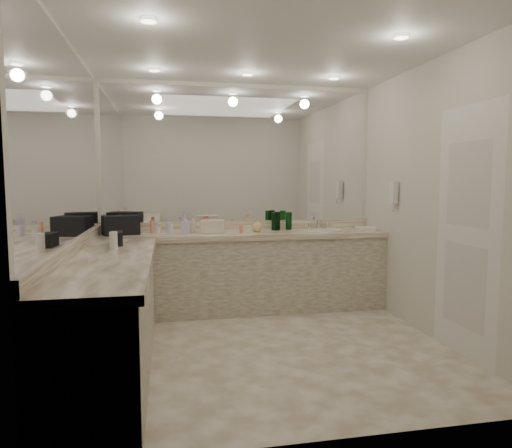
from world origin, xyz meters
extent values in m
plane|color=beige|center=(0.00, 0.00, 0.00)|extent=(3.20, 3.20, 0.00)
plane|color=white|center=(0.00, 0.00, 2.60)|extent=(3.20, 3.20, 0.00)
cube|color=silver|center=(0.00, 1.50, 1.30)|extent=(3.20, 0.02, 2.60)
cube|color=silver|center=(-1.60, 0.00, 1.30)|extent=(0.02, 3.00, 2.60)
cube|color=silver|center=(1.60, 0.00, 1.30)|extent=(0.02, 3.00, 2.60)
cube|color=beige|center=(0.00, 1.20, 0.42)|extent=(3.20, 0.60, 0.84)
cube|color=white|center=(0.00, 1.19, 0.87)|extent=(3.20, 0.64, 0.06)
cube|color=beige|center=(-1.30, -0.30, 0.42)|extent=(0.60, 2.40, 0.84)
cube|color=white|center=(-1.29, -0.30, 0.87)|extent=(0.64, 2.42, 0.06)
cube|color=white|center=(0.00, 1.48, 0.95)|extent=(3.20, 0.04, 0.10)
cube|color=white|center=(-1.58, 0.00, 0.95)|extent=(0.04, 3.00, 0.10)
cube|color=white|center=(0.00, 1.49, 1.77)|extent=(3.12, 0.01, 1.55)
cube|color=white|center=(-1.59, 0.00, 1.77)|extent=(0.01, 2.92, 1.55)
cylinder|color=white|center=(0.95, 1.20, 0.90)|extent=(0.44, 0.44, 0.03)
cube|color=silver|center=(0.95, 1.41, 0.97)|extent=(0.24, 0.16, 0.14)
cube|color=white|center=(1.56, 0.70, 1.35)|extent=(0.06, 0.10, 0.24)
cube|color=white|center=(1.59, -0.50, 1.05)|extent=(0.02, 0.82, 2.10)
cube|color=black|center=(-1.34, 1.21, 1.01)|extent=(0.42, 0.33, 0.21)
cube|color=black|center=(-1.30, 0.40, 0.96)|extent=(0.12, 0.23, 0.12)
cube|color=beige|center=(-0.35, 1.15, 0.97)|extent=(0.28, 0.21, 0.14)
cube|color=white|center=(1.42, 1.10, 0.92)|extent=(0.25, 0.19, 0.04)
cylinder|color=white|center=(-1.30, 0.13, 0.98)|extent=(0.07, 0.07, 0.16)
imported|color=beige|center=(-0.57, 1.23, 1.00)|extent=(0.09, 0.09, 0.19)
imported|color=silver|center=(-0.65, 1.18, 1.00)|extent=(0.11, 0.12, 0.20)
imported|color=#DCB57C|center=(0.15, 1.18, 0.98)|extent=(0.14, 0.14, 0.16)
cylinder|color=#0F4E1B|center=(0.56, 1.34, 1.00)|extent=(0.07, 0.07, 0.21)
cylinder|color=#0F4E1B|center=(0.38, 1.31, 1.00)|extent=(0.07, 0.07, 0.21)
cylinder|color=#0F4E1B|center=(0.42, 1.31, 1.00)|extent=(0.06, 0.06, 0.20)
cylinder|color=#0F4E1B|center=(0.42, 1.35, 1.01)|extent=(0.07, 0.07, 0.21)
cylinder|color=silver|center=(-0.82, 1.21, 0.96)|extent=(0.06, 0.06, 0.12)
cylinder|color=#E57F66|center=(-1.02, 1.28, 0.97)|extent=(0.04, 0.04, 0.14)
cylinder|color=white|center=(-0.95, 1.29, 0.93)|extent=(0.06, 0.06, 0.07)
cylinder|color=silver|center=(-0.84, 1.27, 0.96)|extent=(0.05, 0.05, 0.12)
cylinder|color=#E57F66|center=(-0.39, 1.32, 0.97)|extent=(0.06, 0.06, 0.15)
cylinder|color=#E57F66|center=(-0.04, 1.12, 0.94)|extent=(0.04, 0.04, 0.08)
camera|label=1|loc=(-0.85, -3.85, 1.48)|focal=32.00mm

